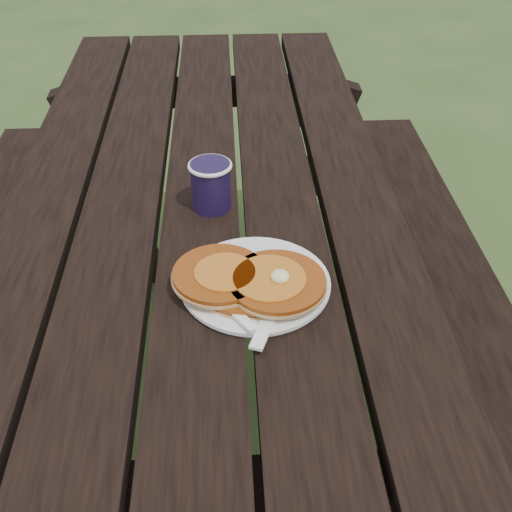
{
  "coord_description": "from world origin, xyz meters",
  "views": [
    {
      "loc": [
        0.05,
        -1.08,
        1.41
      ],
      "look_at": [
        0.09,
        -0.29,
        0.8
      ],
      "focal_mm": 45.0,
      "sensor_mm": 36.0,
      "label": 1
    }
  ],
  "objects_px": {
    "plate": "(255,284)",
    "coffee_cup": "(211,183)",
    "picnic_table": "(210,328)",
    "pancake_stack": "(250,280)"
  },
  "relations": [
    {
      "from": "pancake_stack",
      "to": "coffee_cup",
      "type": "height_order",
      "value": "coffee_cup"
    },
    {
      "from": "picnic_table",
      "to": "coffee_cup",
      "type": "bearing_deg",
      "value": -73.01
    },
    {
      "from": "picnic_table",
      "to": "pancake_stack",
      "type": "relative_size",
      "value": 7.55
    },
    {
      "from": "picnic_table",
      "to": "plate",
      "type": "distance_m",
      "value": 0.5
    },
    {
      "from": "plate",
      "to": "coffee_cup",
      "type": "relative_size",
      "value": 2.52
    },
    {
      "from": "pancake_stack",
      "to": "coffee_cup",
      "type": "bearing_deg",
      "value": 103.53
    },
    {
      "from": "picnic_table",
      "to": "coffee_cup",
      "type": "distance_m",
      "value": 0.44
    },
    {
      "from": "picnic_table",
      "to": "pancake_stack",
      "type": "height_order",
      "value": "pancake_stack"
    },
    {
      "from": "pancake_stack",
      "to": "coffee_cup",
      "type": "relative_size",
      "value": 2.59
    },
    {
      "from": "plate",
      "to": "coffee_cup",
      "type": "distance_m",
      "value": 0.25
    }
  ]
}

